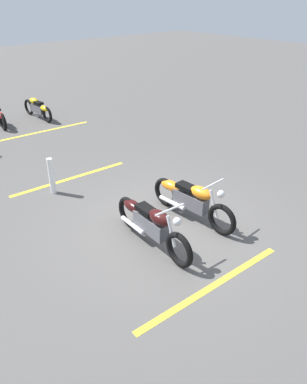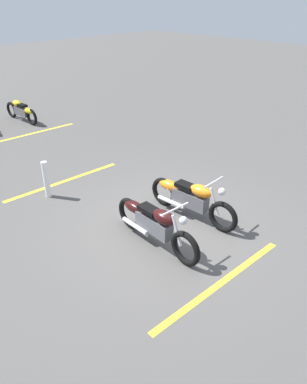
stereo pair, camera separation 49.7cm
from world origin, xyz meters
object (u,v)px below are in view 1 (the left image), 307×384
motorcycle_dark_foreground (150,223)px  bollard_post (52,176)px  motorcycle_row_far_left (38,108)px  motorcycle_bright_foreground (190,199)px

motorcycle_dark_foreground → bollard_post: size_ratio=2.50×
motorcycle_row_far_left → bollard_post: bollard_post is taller
motorcycle_bright_foreground → bollard_post: bearing=-153.0°
motorcycle_row_far_left → motorcycle_bright_foreground: bearing=172.0°
motorcycle_dark_foreground → motorcycle_row_far_left: 8.99m
bollard_post → motorcycle_row_far_left: bearing=-22.7°
motorcycle_bright_foreground → motorcycle_row_far_left: 8.67m
motorcycle_dark_foreground → bollard_post: (3.08, 0.44, -0.02)m
motorcycle_bright_foreground → motorcycle_dark_foreground: (-0.14, 1.23, 0.00)m
motorcycle_dark_foreground → motorcycle_row_far_left: size_ratio=1.12×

